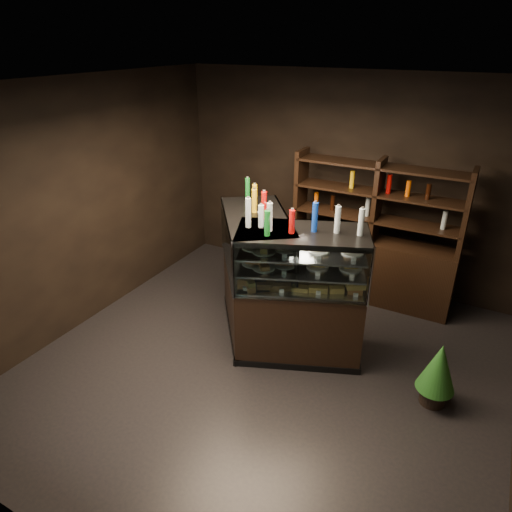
{
  "coord_description": "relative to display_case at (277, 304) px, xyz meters",
  "views": [
    {
      "loc": [
        1.86,
        -3.67,
        3.38
      ],
      "look_at": [
        -0.3,
        0.35,
        1.17
      ],
      "focal_mm": 32.0,
      "sensor_mm": 36.0,
      "label": 1
    }
  ],
  "objects": [
    {
      "name": "ground",
      "position": [
        0.11,
        -0.52,
        -0.52
      ],
      "size": [
        5.0,
        5.0,
        0.0
      ],
      "primitive_type": "plane",
      "color": "black",
      "rests_on": "ground"
    },
    {
      "name": "room_shell",
      "position": [
        0.11,
        -0.52,
        1.43
      ],
      "size": [
        5.02,
        5.02,
        3.01
      ],
      "color": "black",
      "rests_on": "ground"
    },
    {
      "name": "display_case",
      "position": [
        0.0,
        0.0,
        0.0
      ],
      "size": [
        2.15,
        1.57,
        1.55
      ],
      "rotation": [
        0.0,
        0.0,
        -0.28
      ],
      "color": "black",
      "rests_on": "ground"
    },
    {
      "name": "food_display",
      "position": [
        -0.0,
        -0.01,
        0.64
      ],
      "size": [
        1.76,
        1.13,
        0.47
      ],
      "color": "#CA8848",
      "rests_on": "display_case"
    },
    {
      "name": "bottles_top",
      "position": [
        0.0,
        0.0,
        1.17
      ],
      "size": [
        1.59,
        0.99,
        0.3
      ],
      "color": "silver",
      "rests_on": "display_case"
    },
    {
      "name": "potted_conifer",
      "position": [
        1.87,
        -0.21,
        -0.05
      ],
      "size": [
        0.38,
        0.38,
        0.81
      ],
      "rotation": [
        0.0,
        0.0,
        -0.07
      ],
      "color": "black",
      "rests_on": "ground"
    },
    {
      "name": "back_shelving",
      "position": [
        0.69,
        1.53,
        0.1
      ],
      "size": [
        2.22,
        0.43,
        2.0
      ],
      "rotation": [
        0.0,
        0.0,
        -0.0
      ],
      "color": "black",
      "rests_on": "ground"
    }
  ]
}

